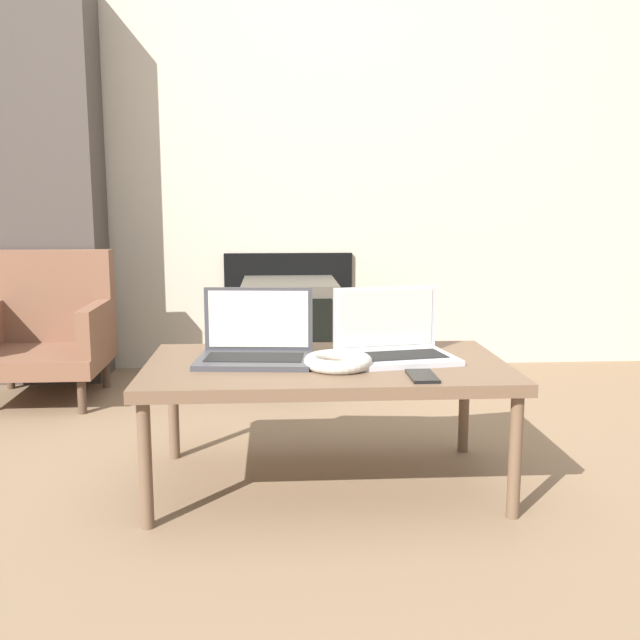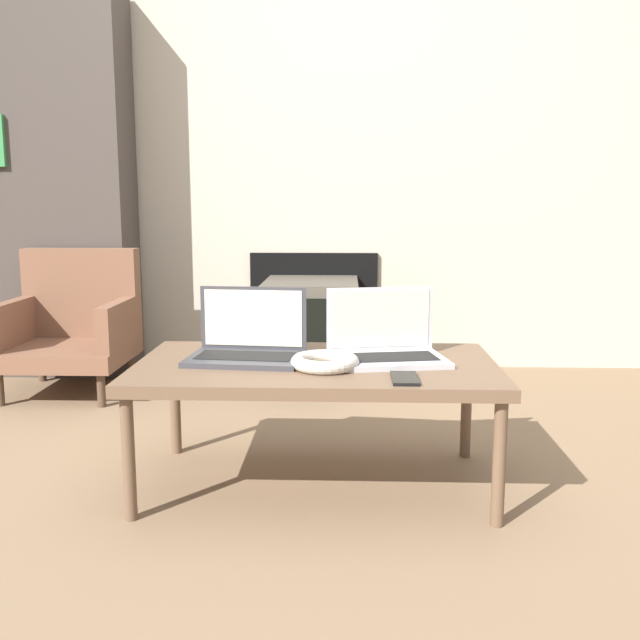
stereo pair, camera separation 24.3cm
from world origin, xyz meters
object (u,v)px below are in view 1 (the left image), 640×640
at_px(laptop_left, 256,345).
at_px(laptop_right, 393,344).
at_px(armchair, 46,327).
at_px(headphones, 338,361).
at_px(tv, 290,330).
at_px(phone, 422,376).

distance_m(laptop_left, laptop_right, 0.42).
bearing_deg(armchair, laptop_left, -48.24).
distance_m(laptop_right, armchair, 1.76).
bearing_deg(headphones, tv, 94.48).
distance_m(laptop_right, phone, 0.26).
bearing_deg(laptop_right, tv, 92.69).
distance_m(laptop_right, headphones, 0.22).
height_order(laptop_left, phone, laptop_left).
relative_size(headphones, armchair, 0.31).
xyz_separation_m(laptop_left, headphones, (0.24, -0.12, -0.03)).
height_order(headphones, phone, headphones).
relative_size(laptop_left, headphones, 1.81).
height_order(headphones, armchair, armchair).
relative_size(phone, tv, 0.26).
xyz_separation_m(laptop_right, phone, (0.04, -0.25, -0.04)).
bearing_deg(tv, laptop_right, -77.35).
height_order(laptop_left, tv, laptop_left).
xyz_separation_m(laptop_left, phone, (0.46, -0.25, -0.04)).
xyz_separation_m(headphones, armchair, (-1.21, 1.19, -0.10)).
bearing_deg(phone, headphones, 149.68).
bearing_deg(phone, laptop_left, 151.26).
distance_m(headphones, tv, 1.44).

